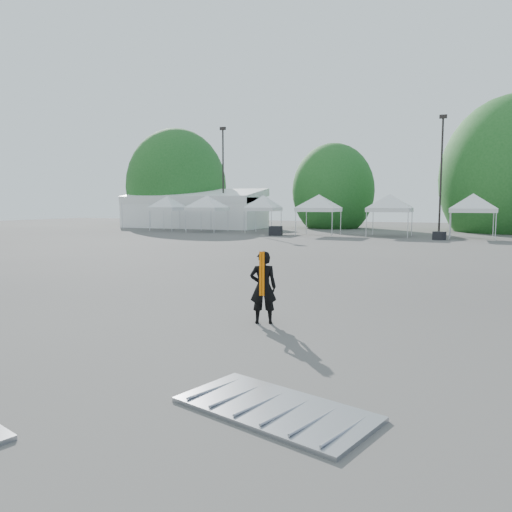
% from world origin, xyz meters
% --- Properties ---
extents(ground, '(120.00, 120.00, 0.00)m').
position_xyz_m(ground, '(0.00, 0.00, 0.00)').
color(ground, '#474442').
rests_on(ground, ground).
extents(marquee, '(15.00, 6.25, 4.23)m').
position_xyz_m(marquee, '(-22.00, 35.00, 1.97)').
color(marquee, white).
rests_on(marquee, ground).
extents(light_pole_west, '(0.60, 0.25, 10.30)m').
position_xyz_m(light_pole_west, '(-18.00, 34.00, 5.77)').
color(light_pole_west, black).
rests_on(light_pole_west, ground).
extents(light_pole_east, '(0.60, 0.25, 9.80)m').
position_xyz_m(light_pole_east, '(3.00, 32.00, 5.52)').
color(light_pole_east, black).
rests_on(light_pole_east, ground).
extents(tree_far_w, '(4.80, 4.80, 7.30)m').
position_xyz_m(tree_far_w, '(-26.00, 38.00, 4.54)').
color(tree_far_w, '#382314').
rests_on(tree_far_w, ground).
extents(tree_mid_w, '(4.16, 4.16, 6.33)m').
position_xyz_m(tree_mid_w, '(-8.00, 40.00, 3.93)').
color(tree_mid_w, '#382314').
rests_on(tree_mid_w, ground).
extents(tent_a, '(3.77, 3.77, 3.88)m').
position_xyz_m(tent_a, '(-21.53, 28.99, 3.06)').
color(tent_a, silver).
rests_on(tent_a, ground).
extents(tent_b, '(4.31, 4.31, 3.88)m').
position_xyz_m(tent_b, '(-16.97, 28.54, 3.06)').
color(tent_b, silver).
rests_on(tent_b, ground).
extents(tent_c, '(3.79, 3.79, 3.88)m').
position_xyz_m(tent_c, '(-11.57, 28.96, 3.06)').
color(tent_c, silver).
rests_on(tent_c, ground).
extents(tent_d, '(4.52, 4.52, 3.88)m').
position_xyz_m(tent_d, '(-6.14, 27.62, 3.06)').
color(tent_d, silver).
rests_on(tent_d, ground).
extents(tent_e, '(4.67, 4.67, 3.88)m').
position_xyz_m(tent_e, '(-0.54, 28.24, 3.06)').
color(tent_e, silver).
rests_on(tent_e, ground).
extents(tent_f, '(4.54, 4.54, 3.88)m').
position_xyz_m(tent_f, '(5.45, 27.92, 3.06)').
color(tent_f, silver).
rests_on(tent_f, ground).
extents(man, '(0.68, 0.57, 1.58)m').
position_xyz_m(man, '(0.89, -2.41, 0.79)').
color(man, black).
rests_on(man, ground).
extents(barrier_mid, '(2.71, 1.89, 0.08)m').
position_xyz_m(barrier_mid, '(2.73, -6.63, 0.04)').
color(barrier_mid, '#94969C').
rests_on(barrier_mid, ground).
extents(crate_west, '(1.05, 0.85, 0.76)m').
position_xyz_m(crate_west, '(-9.24, 25.82, 0.38)').
color(crate_west, black).
rests_on(crate_west, ground).
extents(crate_mid, '(0.94, 0.84, 0.60)m').
position_xyz_m(crate_mid, '(3.30, 25.54, 0.30)').
color(crate_mid, black).
rests_on(crate_mid, ground).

